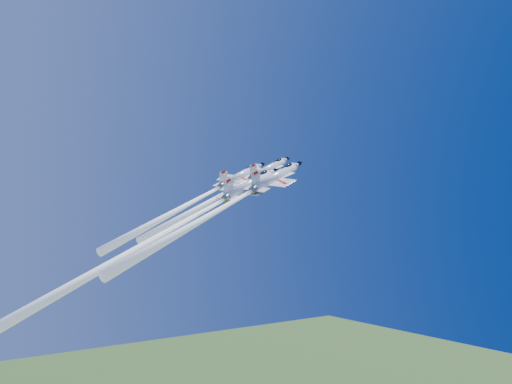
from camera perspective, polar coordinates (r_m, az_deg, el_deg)
jet_lead at (r=121.58m, az=-2.79°, el=0.05°), size 34.68×12.61×29.97m
jet_left at (r=120.54m, az=-5.85°, el=-0.72°), size 35.78×13.07×30.37m
jet_right at (r=109.79m, az=-3.19°, el=-1.49°), size 40.55×14.77×34.83m
jet_slot at (r=104.75m, az=-9.54°, el=-4.32°), size 52.81×18.53×52.00m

